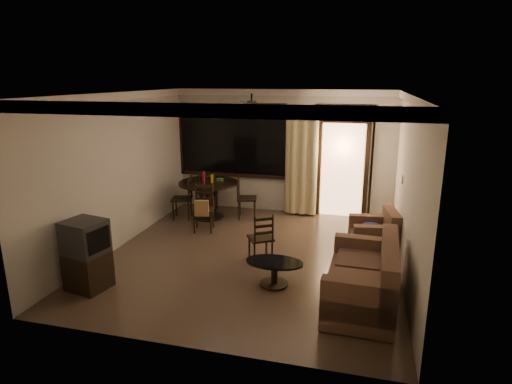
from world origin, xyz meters
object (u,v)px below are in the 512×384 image
(dining_chair_west, at_px, (183,206))
(side_chair, at_px, (261,247))
(tv_cabinet, at_px, (87,255))
(dining_chair_north, at_px, (209,199))
(dining_table, at_px, (209,190))
(armchair, at_px, (376,236))
(sofa, at_px, (366,281))
(dining_chair_east, at_px, (246,206))
(coffee_table, at_px, (274,269))
(dining_chair_south, at_px, (204,216))

(dining_chair_west, bearing_deg, side_chair, 37.97)
(tv_cabinet, bearing_deg, dining_chair_north, 96.16)
(dining_table, bearing_deg, armchair, -18.03)
(tv_cabinet, xyz_separation_m, sofa, (3.99, 0.51, -0.17))
(dining_chair_east, distance_m, side_chair, 2.35)
(tv_cabinet, xyz_separation_m, armchair, (4.15, 2.42, -0.21))
(tv_cabinet, bearing_deg, dining_table, 92.68)
(dining_chair_east, height_order, coffee_table, dining_chair_east)
(dining_table, distance_m, coffee_table, 3.52)
(dining_chair_south, bearing_deg, tv_cabinet, -118.42)
(sofa, height_order, armchair, sofa)
(dining_table, height_order, dining_chair_south, dining_table)
(coffee_table, bearing_deg, dining_chair_west, 135.33)
(dining_table, height_order, side_chair, dining_table)
(dining_chair_north, bearing_deg, sofa, 122.61)
(sofa, height_order, coffee_table, sofa)
(dining_table, relative_size, armchair, 1.47)
(coffee_table, relative_size, side_chair, 1.01)
(sofa, bearing_deg, side_chair, 150.39)
(dining_chair_south, distance_m, dining_chair_north, 1.34)
(dining_chair_east, bearing_deg, armchair, -129.11)
(tv_cabinet, distance_m, coffee_table, 2.78)
(dining_chair_south, bearing_deg, dining_chair_west, 126.03)
(armchair, relative_size, coffee_table, 1.02)
(tv_cabinet, bearing_deg, dining_chair_east, 81.56)
(sofa, bearing_deg, dining_chair_east, 130.78)
(dining_chair_east, relative_size, armchair, 1.06)
(dining_table, relative_size, dining_chair_north, 1.38)
(dining_table, relative_size, tv_cabinet, 1.24)
(tv_cabinet, bearing_deg, dining_chair_south, 86.24)
(dining_chair_north, bearing_deg, side_chair, 114.22)
(dining_table, height_order, dining_chair_north, dining_table)
(dining_chair_east, xyz_separation_m, tv_cabinet, (-1.38, -3.77, 0.25))
(dining_chair_west, height_order, dining_chair_south, same)
(dining_chair_west, relative_size, dining_chair_south, 1.00)
(dining_chair_west, bearing_deg, dining_chair_north, 136.53)
(dining_table, bearing_deg, dining_chair_north, 111.80)
(armchair, height_order, coffee_table, armchair)
(dining_chair_east, xyz_separation_m, dining_chair_south, (-0.62, -1.02, 0.02))
(dining_chair_south, relative_size, sofa, 0.55)
(dining_table, xyz_separation_m, dining_chair_east, (0.81, 0.19, -0.36))
(dining_chair_west, xyz_separation_m, dining_chair_north, (0.37, 0.64, 0.00))
(dining_chair_west, xyz_separation_m, armchair, (4.14, -0.98, 0.04))
(tv_cabinet, relative_size, side_chair, 1.22)
(tv_cabinet, bearing_deg, armchair, 41.88)
(dining_chair_north, distance_m, armchair, 4.09)
(dining_chair_west, height_order, dining_chair_north, same)
(dining_chair_east, height_order, dining_chair_north, same)
(dining_chair_south, bearing_deg, coffee_table, -59.08)
(side_chair, bearing_deg, dining_chair_west, -70.61)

